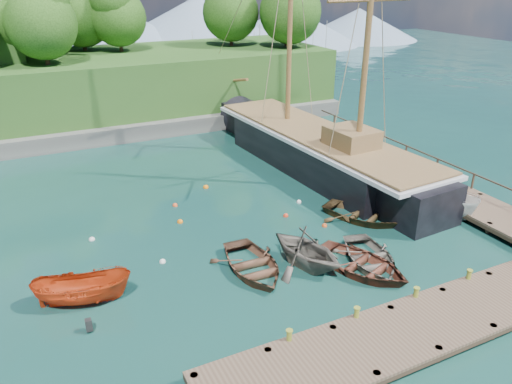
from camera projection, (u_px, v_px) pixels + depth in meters
ground at (309, 261)px, 24.21m from camera, size 160.00×160.00×0.00m
dock_near at (440, 319)px, 19.50m from camera, size 20.00×3.20×1.10m
dock_east at (398, 168)px, 34.40m from camera, size 3.20×24.00×1.10m
bollard_0 at (289, 353)px, 18.41m from camera, size 0.26×0.26×0.45m
bollard_1 at (355, 329)px, 19.62m from camera, size 0.26×0.26×0.45m
bollard_2 at (414, 309)px, 20.82m from camera, size 0.26×0.26×0.45m
bollard_3 at (466, 290)px, 22.03m from camera, size 0.26×0.26×0.45m
rowboat_0 at (253, 271)px, 23.40m from camera, size 3.45×4.70×0.95m
rowboat_1 at (306, 266)px, 23.82m from camera, size 4.53×4.90×2.14m
rowboat_2 at (361, 272)px, 23.38m from camera, size 4.89×5.68×0.99m
rowboat_3 at (370, 264)px, 24.00m from camera, size 4.11×4.98×0.90m
rowboat_4 at (360, 220)px, 28.26m from camera, size 4.85×5.40×0.92m
motorboat_orange at (85, 303)px, 21.15m from camera, size 4.38×2.69×1.59m
cabin_boat_white at (443, 211)px, 29.24m from camera, size 1.87×4.62×1.76m
schooner at (319, 154)px, 35.06m from camera, size 6.47×28.21×20.78m
mooring_buoy_0 at (163, 262)px, 24.13m from camera, size 0.32×0.32×0.32m
mooring_buoy_1 at (180, 222)px, 27.96m from camera, size 0.33×0.33×0.33m
mooring_buoy_2 at (286, 216)px, 28.65m from camera, size 0.31×0.31×0.31m
mooring_buoy_3 at (299, 202)px, 30.37m from camera, size 0.30×0.30×0.30m
mooring_buoy_4 at (175, 206)px, 29.93m from camera, size 0.31×0.31×0.31m
mooring_buoy_5 at (206, 188)px, 32.42m from camera, size 0.36×0.36×0.36m
mooring_buoy_6 at (92, 240)px, 26.13m from camera, size 0.32×0.32×0.32m
mooring_buoy_7 at (324, 226)px, 27.53m from camera, size 0.30×0.30×0.30m
distant_ridge at (107, 28)px, 81.62m from camera, size 117.00×40.00×10.00m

